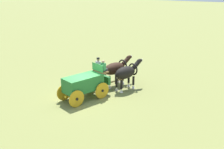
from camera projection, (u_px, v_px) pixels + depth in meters
ground_plane at (84, 99)px, 20.31m from camera, size 220.00×220.00×0.00m
show_wagon at (85, 83)px, 20.03m from camera, size 5.74×2.66×2.79m
draft_horse_near at (115, 69)px, 22.68m from camera, size 3.10×1.58×2.27m
draft_horse_off at (126, 73)px, 21.77m from camera, size 2.90×1.53×2.25m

